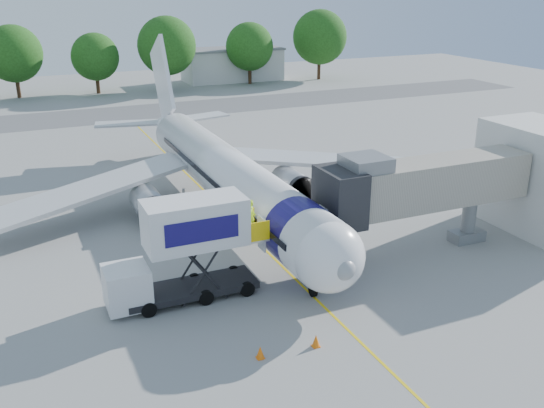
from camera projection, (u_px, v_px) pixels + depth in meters
name	position (u px, v px, depth m)	size (l,w,h in m)	color
ground	(247.00, 233.00, 40.55)	(160.00, 160.00, 0.00)	gray
guidance_line	(247.00, 233.00, 40.55)	(0.15, 70.00, 0.01)	yellow
taxiway_strip	(125.00, 114.00, 76.55)	(120.00, 10.00, 0.01)	#59595B
aircraft	(225.00, 174.00, 43.06)	(34.17, 37.73, 11.35)	white
jet_bridge	(414.00, 186.00, 36.07)	(13.90, 3.20, 6.60)	#A59D8D
terminal_stub	(543.00, 178.00, 40.36)	(5.00, 8.00, 7.00)	silver
catering_hiloader	(184.00, 251.00, 31.21)	(8.50, 2.44, 5.50)	black
ground_tug	(335.00, 377.00, 24.64)	(3.79, 2.54, 1.39)	silver
safety_cone_a	(316.00, 341.00, 27.85)	(0.39, 0.39, 0.61)	orange
safety_cone_b	(260.00, 352.00, 27.00)	(0.38, 0.38, 0.61)	orange
outbuilding_right	(232.00, 64.00, 101.13)	(16.40, 7.40, 5.30)	silver
tree_c	(13.00, 54.00, 84.86)	(7.99, 7.99, 10.18)	#382314
tree_d	(95.00, 57.00, 88.48)	(6.90, 6.90, 8.80)	#382314
tree_e	(167.00, 46.00, 89.98)	(8.66, 8.66, 11.04)	#382314
tree_f	(250.00, 47.00, 96.72)	(7.61, 7.61, 9.71)	#382314
tree_g	(320.00, 37.00, 100.77)	(8.98, 8.98, 11.45)	#382314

